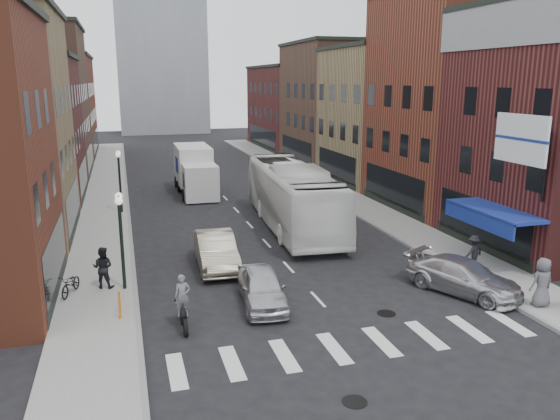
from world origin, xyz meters
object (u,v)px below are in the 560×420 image
Objects in this scene: streetlamp_far at (119,170)px; curb_car at (463,277)px; parked_bicycle at (71,284)px; ped_right_a at (474,251)px; sedan_left_far at (216,250)px; ped_right_c at (542,282)px; billboard_sign at (522,141)px; motorcycle_rider at (183,304)px; sedan_left_near at (262,288)px; ped_left_solo at (103,267)px; transit_bus at (293,196)px; streetlamp_near at (120,224)px; bike_rack at (120,305)px; box_truck at (195,171)px.

streetlamp_far reaches higher than curb_car.
ped_right_a reaches higher than parked_bicycle.
ped_right_c is at bearing -34.19° from sedan_left_far.
sedan_left_far is at bearing 120.84° from curb_car.
billboard_sign is 0.90× the size of streetlamp_far.
sedan_left_near is at bearing 24.53° from motorcycle_rider.
ped_left_solo is at bearing 136.87° from curb_car.
streetlamp_far is 0.31× the size of transit_bus.
streetlamp_far reaches higher than ped_right_c.
ped_left_solo is at bearing -159.05° from sedan_left_far.
ped_right_c is (1.83, -2.28, 0.40)m from curb_car.
ped_right_a is (5.65, -9.69, -0.96)m from transit_bus.
ped_right_c is (16.01, -6.64, 0.08)m from ped_left_solo.
streetlamp_near is 0.85× the size of curb_car.
bike_rack is 0.52× the size of ped_right_a.
curb_car is 2.95m from ped_right_c.
sedan_left_near is (-4.62, -10.79, -1.17)m from transit_bus.
bike_rack is 0.42× the size of ped_right_c.
streetlamp_near is 5.07m from sedan_left_far.
bike_rack is 14.61m from transit_bus.
parked_bicycle is at bearing 138.00° from motorcycle_rider.
sedan_left_near is at bearing -73.06° from streetlamp_far.
bike_rack is 3.15m from ped_left_solo.
streetlamp_near is (-15.99, 3.50, -3.22)m from billboard_sign.
bike_rack is 13.62m from curb_car.
ped_right_a is (15.41, -1.78, -2.00)m from streetlamp_near.
billboard_sign is 23.92m from streetlamp_far.
motorcycle_rider is at bearing -107.17° from sedan_left_far.
ped_right_c is (11.04, -8.28, 0.30)m from sedan_left_far.
streetlamp_near is 14.00m from streetlamp_far.
streetlamp_near is 0.84× the size of sedan_left_far.
motorcycle_rider is 5.73m from parked_bicycle.
curb_car reaches higher than bike_rack.
motorcycle_rider is 5.26m from ped_left_solo.
curb_car is at bearing -30.42° from sedan_left_far.
sedan_left_far is at bearing 36.77° from parked_bicycle.
parked_bicycle is 1.07× the size of ped_right_a.
billboard_sign is 2.26× the size of parked_bicycle.
motorcycle_rider is at bearing -33.44° from bike_rack.
bike_rack is at bearing -15.38° from ped_right_c.
parked_bicycle is at bearing -110.66° from box_truck.
parked_bicycle is 17.57m from ped_right_a.
streetlamp_far is (-15.99, 17.50, -3.22)m from billboard_sign.
box_truck is 12.19m from transit_bus.
box_truck is at bearing -71.65° from ped_right_c.
streetlamp_far is 22.53m from curb_car.
ped_right_a is (16.23, -2.14, -0.11)m from ped_left_solo.
box_truck is 22.26m from sedan_left_near.
bike_rack is 2.60m from motorcycle_rider.
billboard_sign reaches higher than sedan_left_far.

